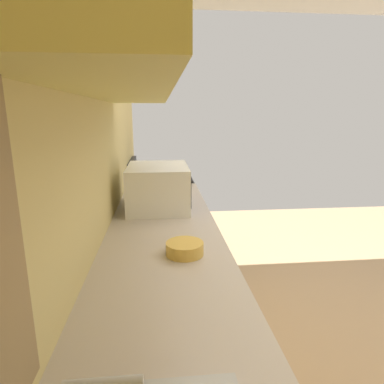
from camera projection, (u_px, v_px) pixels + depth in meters
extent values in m
plane|color=tan|center=(341.00, 349.00, 2.12)|extent=(6.27, 6.27, 0.00)
cube|color=#DAC275|center=(90.00, 157.00, 1.67)|extent=(4.04, 0.12, 2.57)
cube|color=#E5C96B|center=(165.00, 346.00, 1.54)|extent=(3.11, 0.60, 0.86)
cube|color=#BAADA3|center=(163.00, 261.00, 1.43)|extent=(3.14, 0.63, 0.02)
cube|color=#332819|center=(238.00, 378.00, 1.35)|extent=(0.01, 0.01, 0.79)
cube|color=#332819|center=(219.00, 314.00, 1.78)|extent=(0.01, 0.01, 0.79)
cube|color=#332819|center=(208.00, 275.00, 2.21)|extent=(0.01, 0.01, 0.79)
cube|color=#332819|center=(200.00, 249.00, 2.64)|extent=(0.01, 0.01, 0.79)
cube|color=#DDCF6C|center=(121.00, 6.00, 1.18)|extent=(1.83, 0.34, 0.63)
cube|color=black|center=(162.00, 218.00, 3.37)|extent=(0.67, 0.61, 0.88)
cube|color=black|center=(192.00, 221.00, 3.41)|extent=(0.53, 0.01, 0.48)
cube|color=black|center=(161.00, 176.00, 3.27)|extent=(0.64, 0.58, 0.02)
cube|color=black|center=(132.00, 169.00, 3.22)|extent=(0.64, 0.04, 0.18)
cylinder|color=#38383D|center=(173.00, 177.00, 3.13)|extent=(0.11, 0.11, 0.01)
cylinder|color=#38383D|center=(172.00, 172.00, 3.42)|extent=(0.11, 0.11, 0.01)
cylinder|color=#38383D|center=(150.00, 178.00, 3.11)|extent=(0.11, 0.11, 0.01)
cylinder|color=#38383D|center=(151.00, 172.00, 3.40)|extent=(0.11, 0.11, 0.01)
cube|color=white|center=(158.00, 187.00, 2.18)|extent=(0.51, 0.40, 0.29)
cube|color=black|center=(189.00, 188.00, 2.15)|extent=(0.32, 0.01, 0.20)
cube|color=#2D2D33|center=(186.00, 180.00, 2.39)|extent=(0.09, 0.01, 0.20)
cylinder|color=gold|center=(185.00, 248.00, 1.47)|extent=(0.17, 0.17, 0.06)
cylinder|color=#E8B64C|center=(185.00, 245.00, 1.46)|extent=(0.14, 0.14, 0.03)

